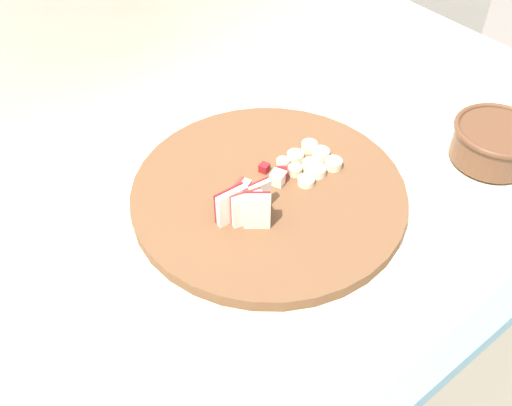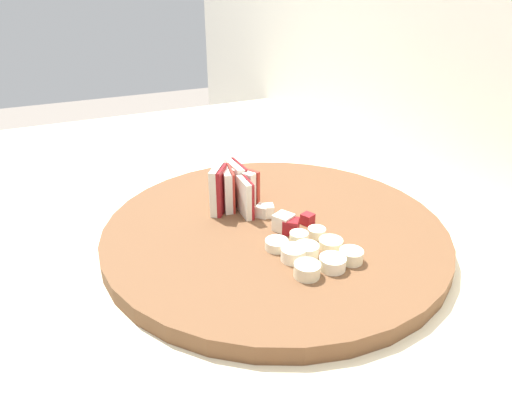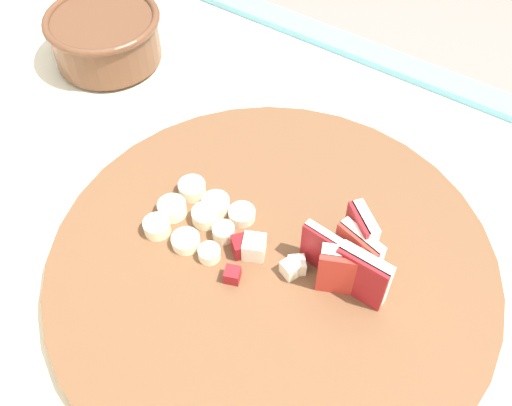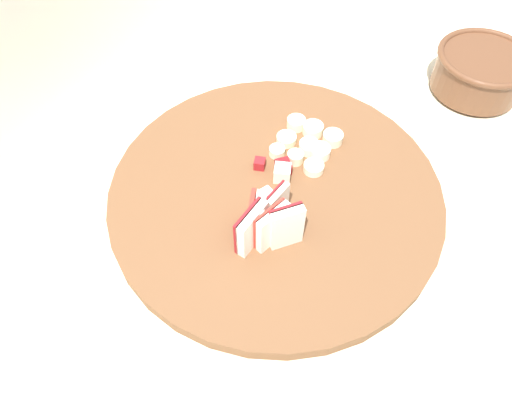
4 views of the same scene
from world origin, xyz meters
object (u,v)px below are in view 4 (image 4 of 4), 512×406
(cutting_board, at_px, (275,193))
(ceramic_bowl, at_px, (481,71))
(apple_dice_pile, at_px, (276,177))
(banana_slice_rows, at_px, (308,143))
(apple_wedge_fan, at_px, (268,222))

(cutting_board, distance_m, ceramic_bowl, 0.40)
(cutting_board, height_order, ceramic_bowl, ceramic_bowl)
(apple_dice_pile, height_order, banana_slice_rows, apple_dice_pile)
(cutting_board, relative_size, ceramic_bowl, 2.96)
(apple_dice_pile, relative_size, banana_slice_rows, 0.87)
(cutting_board, distance_m, apple_dice_pile, 0.02)
(cutting_board, distance_m, apple_wedge_fan, 0.08)
(cutting_board, height_order, banana_slice_rows, banana_slice_rows)
(apple_wedge_fan, distance_m, banana_slice_rows, 0.16)
(apple_wedge_fan, xyz_separation_m, ceramic_bowl, (0.43, -0.14, -0.01))
(banana_slice_rows, bearing_deg, apple_dice_pile, 175.89)
(banana_slice_rows, xyz_separation_m, ceramic_bowl, (0.27, -0.16, 0.01))
(cutting_board, xyz_separation_m, ceramic_bowl, (0.36, -0.16, 0.03))
(banana_slice_rows, bearing_deg, apple_wedge_fan, -169.91)
(ceramic_bowl, bearing_deg, apple_dice_pile, 154.33)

